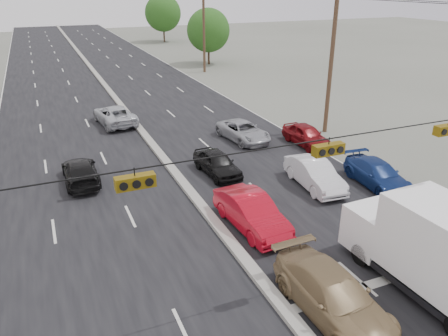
% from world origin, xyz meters
% --- Properties ---
extents(ground, '(200.00, 200.00, 0.00)m').
position_xyz_m(ground, '(0.00, 0.00, 0.00)').
color(ground, '#606356').
rests_on(ground, ground).
extents(road_surface, '(20.00, 160.00, 0.02)m').
position_xyz_m(road_surface, '(0.00, 30.00, 0.00)').
color(road_surface, black).
rests_on(road_surface, ground).
extents(center_median, '(0.50, 160.00, 0.20)m').
position_xyz_m(center_median, '(0.00, 30.00, 0.10)').
color(center_median, gray).
rests_on(center_median, ground).
extents(utility_pole_right_b, '(1.60, 0.30, 10.00)m').
position_xyz_m(utility_pole_right_b, '(12.50, 15.00, 5.11)').
color(utility_pole_right_b, '#422D1E').
rests_on(utility_pole_right_b, ground).
extents(utility_pole_right_c, '(1.60, 0.30, 10.00)m').
position_xyz_m(utility_pole_right_c, '(12.50, 40.00, 5.11)').
color(utility_pole_right_c, '#422D1E').
rests_on(utility_pole_right_c, ground).
extents(traffic_signals, '(25.00, 0.30, 0.54)m').
position_xyz_m(traffic_signals, '(1.40, 0.00, 5.49)').
color(traffic_signals, black).
rests_on(traffic_signals, ground).
extents(tree_right_mid, '(5.60, 5.60, 7.14)m').
position_xyz_m(tree_right_mid, '(15.00, 45.00, 4.34)').
color(tree_right_mid, '#382619').
rests_on(tree_right_mid, ground).
extents(tree_right_far, '(6.40, 6.40, 8.16)m').
position_xyz_m(tree_right_far, '(16.00, 70.00, 4.96)').
color(tree_right_far, '#382619').
rests_on(tree_right_far, ground).
extents(box_truck, '(2.59, 6.84, 3.43)m').
position_xyz_m(box_truck, '(5.22, -1.63, 1.76)').
color(box_truck, black).
rests_on(box_truck, ground).
extents(tan_sedan, '(2.24, 5.17, 1.48)m').
position_xyz_m(tan_sedan, '(1.40, -1.14, 0.74)').
color(tan_sedan, olive).
rests_on(tan_sedan, ground).
extents(red_sedan, '(1.94, 4.76, 1.53)m').
position_xyz_m(red_sedan, '(1.40, 4.86, 0.77)').
color(red_sedan, red).
rests_on(red_sedan, ground).
extents(queue_car_a, '(1.90, 4.08, 1.35)m').
position_xyz_m(queue_car_a, '(2.24, 10.93, 0.68)').
color(queue_car_a, black).
rests_on(queue_car_a, ground).
extents(queue_car_b, '(1.87, 4.54, 1.46)m').
position_xyz_m(queue_car_b, '(6.41, 7.35, 0.73)').
color(queue_car_b, white).
rests_on(queue_car_b, ground).
extents(queue_car_c, '(2.75, 4.91, 1.30)m').
position_xyz_m(queue_car_c, '(6.11, 15.60, 0.65)').
color(queue_car_c, '#9D9FA4').
rests_on(queue_car_c, ground).
extents(queue_car_d, '(2.23, 4.70, 1.32)m').
position_xyz_m(queue_car_d, '(9.60, 6.14, 0.66)').
color(queue_car_d, navy).
rests_on(queue_car_d, ground).
extents(queue_car_e, '(1.80, 4.16, 1.40)m').
position_xyz_m(queue_car_e, '(9.60, 13.06, 0.70)').
color(queue_car_e, maroon).
rests_on(queue_car_e, ground).
extents(oncoming_near, '(1.79, 4.40, 1.28)m').
position_xyz_m(oncoming_near, '(-5.06, 12.86, 0.64)').
color(oncoming_near, black).
rests_on(oncoming_near, ground).
extents(oncoming_far, '(2.94, 5.43, 1.45)m').
position_xyz_m(oncoming_far, '(-1.40, 22.88, 0.72)').
color(oncoming_far, '#B5B9BE').
rests_on(oncoming_far, ground).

